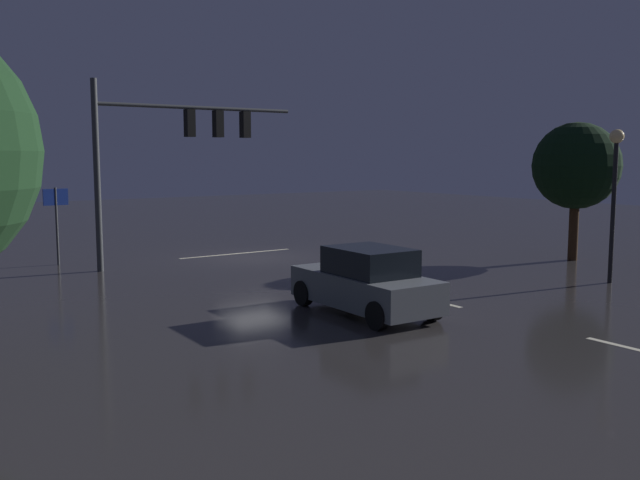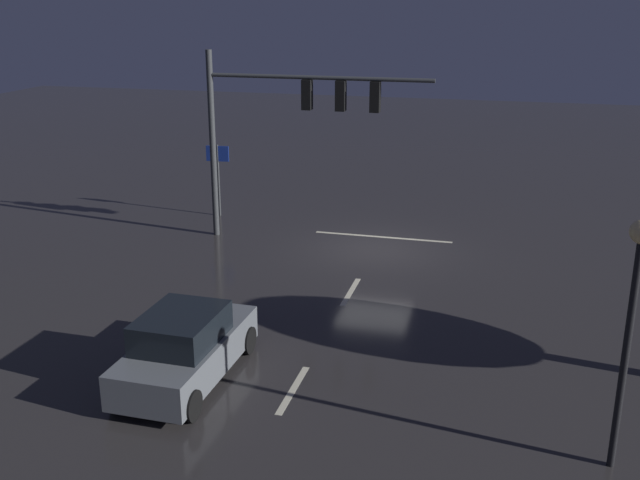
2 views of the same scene
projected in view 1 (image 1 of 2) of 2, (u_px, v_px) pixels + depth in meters
name	position (u px, v px, depth m)	size (l,w,h in m)	color
ground_plane	(254.00, 258.00, 27.59)	(80.00, 80.00, 0.00)	#2D2B2B
traffic_signal_assembly	(174.00, 139.00, 25.47)	(7.83, 0.47, 6.60)	#383A3D
lane_dash_far	(311.00, 271.00, 24.33)	(2.20, 0.16, 0.01)	beige
lane_dash_mid	(432.00, 300.00, 19.44)	(2.20, 0.16, 0.01)	beige
lane_dash_near	(635.00, 349.00, 14.56)	(2.20, 0.16, 0.01)	beige
stop_bar	(236.00, 254.00, 28.76)	(5.00, 0.16, 0.01)	beige
car_approaching	(366.00, 282.00, 17.81)	(1.99, 4.41, 1.70)	slate
street_lamp_left_kerb	(615.00, 175.00, 21.78)	(0.44, 0.44, 4.81)	black
route_sign	(56.00, 209.00, 25.60)	(0.90, 0.13, 2.85)	#383A3D
tree_left_near	(576.00, 166.00, 26.58)	(3.29, 3.29, 5.26)	#382314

